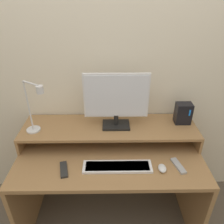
% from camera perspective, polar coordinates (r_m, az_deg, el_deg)
% --- Properties ---
extents(wall_back, '(6.00, 0.05, 2.50)m').
position_cam_1_polar(wall_back, '(1.75, -0.85, 11.40)').
color(wall_back, beige).
rests_on(wall_back, ground_plane).
extents(desk, '(1.37, 0.70, 0.71)m').
position_cam_1_polar(desk, '(1.81, -0.66, -15.33)').
color(desk, olive).
rests_on(desk, ground_plane).
extents(monitor_shelf, '(1.37, 0.37, 0.14)m').
position_cam_1_polar(monitor_shelf, '(1.74, -0.74, -4.22)').
color(monitor_shelf, olive).
rests_on(monitor_shelf, desk).
extents(monitor, '(0.48, 0.14, 0.44)m').
position_cam_1_polar(monitor, '(1.61, 1.03, 3.32)').
color(monitor, black).
rests_on(monitor, monitor_shelf).
extents(desk_lamp, '(0.21, 0.16, 0.41)m').
position_cam_1_polar(desk_lamp, '(1.64, -19.66, 0.59)').
color(desk_lamp, silver).
rests_on(desk_lamp, monitor_shelf).
extents(router_dock, '(0.12, 0.09, 0.17)m').
position_cam_1_polar(router_dock, '(1.81, 18.01, -0.33)').
color(router_dock, black).
rests_on(router_dock, monitor_shelf).
extents(keyboard, '(0.48, 0.12, 0.02)m').
position_cam_1_polar(keyboard, '(1.56, 1.32, -14.07)').
color(keyboard, silver).
rests_on(keyboard, desk).
extents(mouse, '(0.05, 0.08, 0.03)m').
position_cam_1_polar(mouse, '(1.57, 12.90, -14.12)').
color(mouse, silver).
rests_on(mouse, desk).
extents(remote_control, '(0.08, 0.15, 0.02)m').
position_cam_1_polar(remote_control, '(1.58, -12.57, -14.43)').
color(remote_control, black).
rests_on(remote_control, desk).
extents(remote_secondary, '(0.08, 0.16, 0.02)m').
position_cam_1_polar(remote_secondary, '(1.63, 16.85, -13.28)').
color(remote_secondary, '#99999E').
rests_on(remote_secondary, desk).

